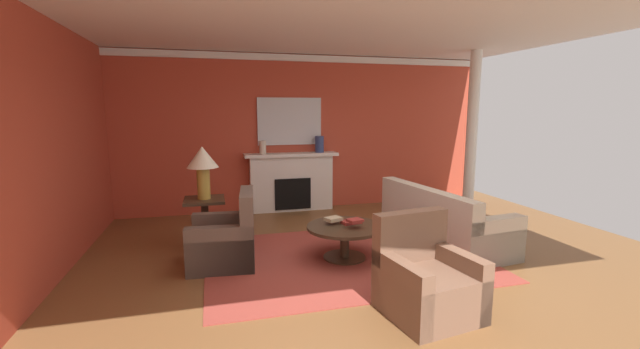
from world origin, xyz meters
TOP-DOWN VIEW (x-y plane):
  - ground_plane at (0.00, 0.00)m, footprint 8.94×8.94m
  - wall_fireplace at (0.00, 3.19)m, footprint 7.48×0.12m
  - wall_window at (-3.50, 0.30)m, footprint 0.12×6.86m
  - ceiling_panel at (0.00, 0.30)m, footprint 7.48×6.86m
  - crown_moulding at (0.00, 3.11)m, footprint 7.48×0.08m
  - area_rug at (-0.04, 0.22)m, footprint 3.58×2.59m
  - fireplace at (-0.21, 2.98)m, footprint 1.80×0.35m
  - mantel_mirror at (-0.21, 3.10)m, footprint 1.24×0.04m
  - sofa at (1.55, 0.46)m, footprint 1.13×2.19m
  - armchair_near_window at (-1.56, 0.41)m, footprint 0.88×0.88m
  - armchair_facing_fireplace at (0.26, -1.36)m, footprint 0.91×0.91m
  - coffee_table at (-0.04, 0.22)m, footprint 1.00×1.00m
  - side_table at (-1.82, 1.22)m, footprint 0.56×0.56m
  - table_lamp at (-1.82, 1.22)m, footprint 0.44×0.44m
  - vase_mantel_left at (-0.76, 2.93)m, footprint 0.13×0.13m
  - vase_mantel_right at (0.34, 2.93)m, footprint 0.17×0.17m
  - book_red_cover at (0.08, 0.30)m, footprint 0.28×0.20m
  - book_art_folio at (-0.16, 0.35)m, footprint 0.25×0.22m
  - book_small_novel at (0.05, 0.08)m, footprint 0.22×0.20m
  - column_white at (2.95, 1.83)m, footprint 0.20×0.20m

SIDE VIEW (x-z plane):
  - ground_plane at x=0.00m, z-range 0.00..0.00m
  - area_rug at x=-0.04m, z-range 0.00..0.01m
  - sofa at x=1.55m, z-range -0.13..0.72m
  - armchair_near_window at x=-1.56m, z-range -0.17..0.78m
  - armchair_facing_fireplace at x=0.26m, z-range -0.17..0.78m
  - coffee_table at x=-0.04m, z-range 0.11..0.56m
  - side_table at x=-1.82m, z-range 0.05..0.75m
  - book_red_cover at x=0.08m, z-range 0.45..0.49m
  - book_art_folio at x=-0.16m, z-range 0.49..0.54m
  - fireplace at x=-0.21m, z-range -0.03..1.10m
  - book_small_novel at x=0.05m, z-range 0.54..0.57m
  - table_lamp at x=-1.82m, z-range 0.85..1.60m
  - vase_mantel_left at x=-0.76m, z-range 1.13..1.38m
  - vase_mantel_right at x=0.34m, z-range 1.13..1.45m
  - wall_fireplace at x=0.00m, z-range 0.00..3.00m
  - wall_window at x=-3.50m, z-range 0.00..3.00m
  - column_white at x=2.95m, z-range 0.00..3.00m
  - mantel_mirror at x=-0.21m, z-range 1.28..2.18m
  - crown_moulding at x=0.00m, z-range 2.86..2.98m
  - ceiling_panel at x=0.00m, z-range 3.00..3.06m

